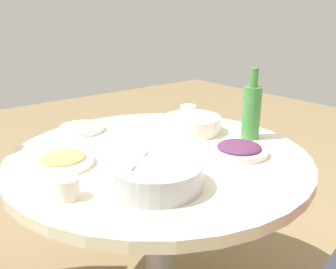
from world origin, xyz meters
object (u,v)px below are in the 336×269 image
round_dining_table (159,177)px  green_bottle (252,111)px  dish_eggplant (239,149)px  dish_noodles (82,128)px  soup_bowl (192,125)px  tea_cup_far (188,112)px  tea_cup_near (68,188)px  rice_bowl (156,174)px  dish_shrimp (63,160)px

round_dining_table → green_bottle: green_bottle is taller
dish_eggplant → green_bottle: (0.18, 0.09, 0.10)m
round_dining_table → dish_noodles: 0.45m
soup_bowl → tea_cup_far: size_ratio=3.47×
dish_eggplant → dish_noodles: bearing=117.7°
dish_noodles → green_bottle: green_bottle is taller
dish_noodles → green_bottle: size_ratio=0.66×
green_bottle → tea_cup_far: size_ratio=3.70×
tea_cup_near → dish_eggplant: bearing=-7.6°
dish_eggplant → tea_cup_near: 0.65m
dish_noodles → dish_eggplant: bearing=-62.3°
dish_eggplant → dish_noodles: (-0.33, 0.62, -0.00)m
rice_bowl → soup_bowl: size_ratio=1.03×
green_bottle → tea_cup_far: green_bottle is taller
dish_eggplant → dish_noodles: dish_eggplant is taller
dish_shrimp → dish_noodles: (0.23, 0.30, -0.00)m
tea_cup_near → round_dining_table: bearing=15.4°
dish_shrimp → dish_noodles: bearing=53.4°
dish_noodles → tea_cup_far: 0.53m
dish_eggplant → tea_cup_near: tea_cup_near is taller
round_dining_table → rice_bowl: bearing=-129.4°
round_dining_table → dish_eggplant: size_ratio=5.27×
dish_shrimp → green_bottle: bearing=-17.2°
green_bottle → tea_cup_far: 0.40m
dish_noodles → tea_cup_near: size_ratio=2.91×
round_dining_table → dish_shrimp: size_ratio=5.31×
dish_eggplant → green_bottle: 0.23m
soup_bowl → green_bottle: bearing=-58.1°
soup_bowl → green_bottle: 0.27m
rice_bowl → tea_cup_near: rice_bowl is taller
round_dining_table → dish_shrimp: (-0.33, 0.12, 0.12)m
soup_bowl → dish_shrimp: 0.60m
rice_bowl → dish_shrimp: rice_bowl is taller
green_bottle → tea_cup_near: (-0.82, -0.01, -0.09)m
rice_bowl → tea_cup_far: (0.59, 0.50, -0.01)m
round_dining_table → green_bottle: bearing=-14.6°
dish_shrimp → tea_cup_near: tea_cup_near is taller
tea_cup_near → tea_cup_far: tea_cup_far is taller
soup_bowl → dish_noodles: (-0.37, 0.32, -0.02)m
tea_cup_far → green_bottle: bearing=-90.9°
round_dining_table → dish_eggplant: 0.32m
green_bottle → dish_noodles: bearing=133.7°
soup_bowl → dish_shrimp: size_ratio=1.30×
tea_cup_far → dish_shrimp: bearing=-167.3°
soup_bowl → dish_eggplant: bearing=-98.5°
tea_cup_near → dish_shrimp: bearing=69.6°
soup_bowl → green_bottle: green_bottle is taller
rice_bowl → soup_bowl: bearing=35.9°
dish_noodles → tea_cup_far: size_ratio=2.44×
dish_noodles → tea_cup_near: tea_cup_near is taller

